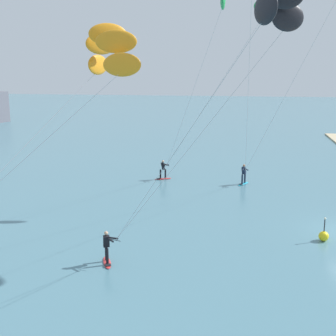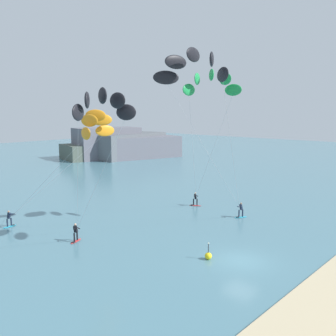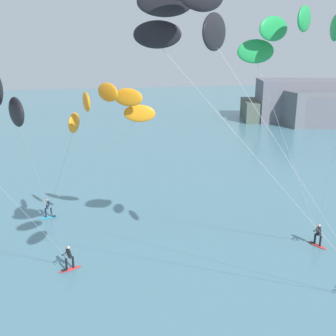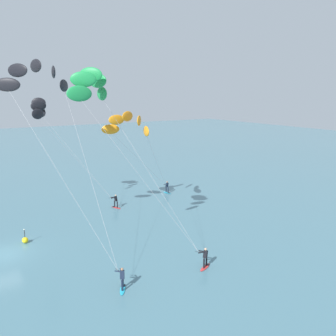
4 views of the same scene
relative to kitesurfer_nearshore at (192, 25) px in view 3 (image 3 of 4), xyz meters
name	(u,v)px [view 3 (image 3 of 4)]	position (x,y,z in m)	size (l,w,h in m)	color
kitesurfer_nearshore	(192,25)	(0.00, 0.00, 0.00)	(13.61, 6.53, 16.37)	#23ADD1
kitesurfer_far_out	(105,111)	(-2.84, 9.75, -4.50)	(8.69, 10.63, 11.68)	#23ADD1
kitesurfer_downwind	(304,49)	(5.85, 2.81, -0.86)	(9.00, 9.63, 15.43)	red
distant_headland	(323,106)	(37.66, 53.14, -11.81)	(28.23, 19.80, 7.46)	#4C564C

